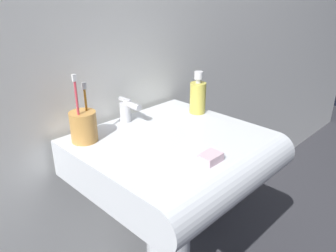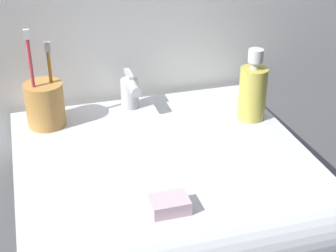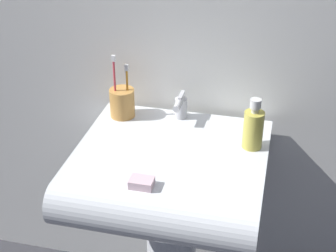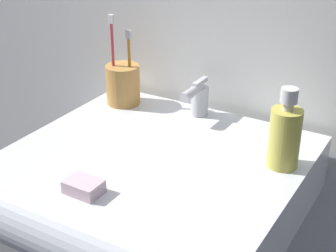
# 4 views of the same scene
# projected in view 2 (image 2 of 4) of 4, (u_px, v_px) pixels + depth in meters

# --- Properties ---
(sink_basin) EXTENTS (0.56, 0.54, 0.12)m
(sink_basin) POSITION_uv_depth(u_px,v_px,m) (166.00, 187.00, 1.01)
(sink_basin) COLOR white
(sink_basin) RESTS_ON sink_pedestal
(faucet) EXTENTS (0.04, 0.10, 0.08)m
(faucet) POSITION_uv_depth(u_px,v_px,m) (130.00, 91.00, 1.15)
(faucet) COLOR silver
(faucet) RESTS_ON sink_basin
(toothbrush_cup) EXTENTS (0.08, 0.08, 0.22)m
(toothbrush_cup) POSITION_uv_depth(u_px,v_px,m) (45.00, 104.00, 1.08)
(toothbrush_cup) COLOR #D19347
(toothbrush_cup) RESTS_ON sink_basin
(soap_bottle) EXTENTS (0.06, 0.06, 0.16)m
(soap_bottle) POSITION_uv_depth(u_px,v_px,m) (253.00, 91.00, 1.10)
(soap_bottle) COLOR gold
(soap_bottle) RESTS_ON sink_basin
(bar_soap) EXTENTS (0.06, 0.05, 0.02)m
(bar_soap) POSITION_uv_depth(u_px,v_px,m) (169.00, 205.00, 0.84)
(bar_soap) COLOR silver
(bar_soap) RESTS_ON sink_basin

